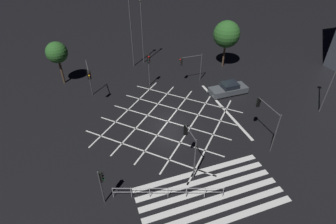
% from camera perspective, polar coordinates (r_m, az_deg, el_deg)
% --- Properties ---
extents(ground_plane, '(200.00, 200.00, 0.00)m').
position_cam_1_polar(ground_plane, '(26.80, -0.00, -2.05)').
color(ground_plane, black).
extents(road_markings, '(16.23, 20.06, 0.01)m').
position_cam_1_polar(road_markings, '(23.02, 5.70, -10.01)').
color(road_markings, silver).
rests_on(road_markings, ground_plane).
extents(traffic_light_sw_main, '(0.39, 0.36, 3.22)m').
position_cam_1_polar(traffic_light_sw_main, '(18.86, -14.31, -14.29)').
color(traffic_light_sw_main, '#424244').
rests_on(traffic_light_sw_main, ground_plane).
extents(traffic_light_nw_cross, '(0.36, 2.78, 4.45)m').
position_cam_1_polar(traffic_light_nw_cross, '(29.50, -16.83, 7.69)').
color(traffic_light_nw_cross, '#424244').
rests_on(traffic_light_nw_cross, ground_plane).
extents(traffic_light_median_south, '(0.36, 2.21, 4.07)m').
position_cam_1_polar(traffic_light_median_south, '(20.12, 4.70, -6.39)').
color(traffic_light_median_south, '#424244').
rests_on(traffic_light_median_south, ground_plane).
extents(traffic_light_ne_main, '(2.96, 0.36, 3.57)m').
position_cam_1_polar(traffic_light_ne_main, '(32.61, 4.72, 10.64)').
color(traffic_light_ne_main, '#424244').
rests_on(traffic_light_ne_main, ground_plane).
extents(traffic_light_se_cross, '(0.36, 3.16, 4.00)m').
position_cam_1_polar(traffic_light_se_cross, '(24.37, 20.53, -0.36)').
color(traffic_light_se_cross, '#424244').
rests_on(traffic_light_se_cross, ground_plane).
extents(traffic_light_median_north, '(0.36, 0.39, 4.13)m').
position_cam_1_polar(traffic_light_median_north, '(31.54, -4.19, 10.37)').
color(traffic_light_median_north, '#424244').
rests_on(traffic_light_median_north, ground_plane).
extents(street_lamp_west, '(0.41, 0.41, 8.89)m').
position_cam_1_polar(street_lamp_west, '(36.99, -5.75, 18.51)').
color(street_lamp_west, '#424244').
rests_on(street_lamp_west, ground_plane).
extents(street_lamp_far, '(0.50, 0.50, 9.97)m').
position_cam_1_polar(street_lamp_far, '(35.74, -8.28, 19.74)').
color(street_lamp_far, '#424244').
rests_on(street_lamp_far, ground_plane).
extents(street_tree_near, '(3.53, 3.53, 6.32)m').
position_cam_1_polar(street_tree_near, '(36.93, 12.63, 16.18)').
color(street_tree_near, '#473323').
rests_on(street_tree_near, ground_plane).
extents(street_tree_far, '(2.52, 2.52, 5.34)m').
position_cam_1_polar(street_tree_far, '(34.36, -23.07, 11.80)').
color(street_tree_far, '#473323').
rests_on(street_tree_far, ground_plane).
extents(waiting_car, '(4.51, 1.74, 1.42)m').
position_cam_1_polar(waiting_car, '(31.68, 13.00, 4.91)').
color(waiting_car, '#474C51').
rests_on(waiting_car, ground_plane).
extents(pedestrian_railing, '(7.63, 2.73, 1.05)m').
position_cam_1_polar(pedestrian_railing, '(19.84, -0.00, -16.88)').
color(pedestrian_railing, '#B7B7BC').
rests_on(pedestrian_railing, ground_plane).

